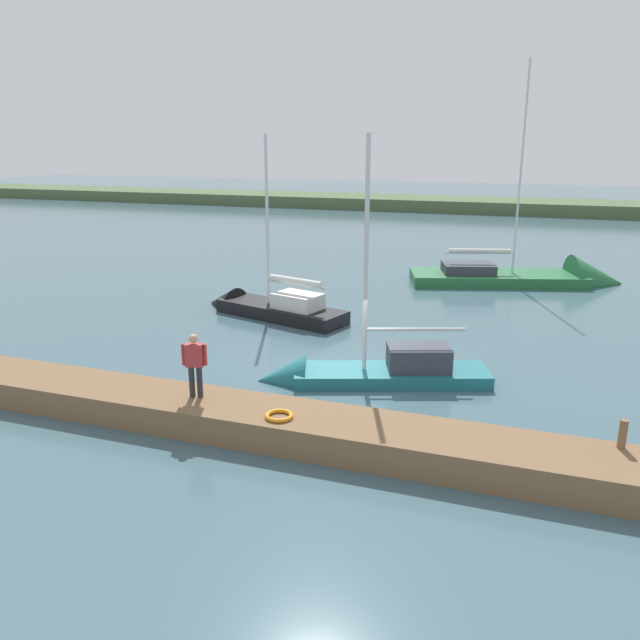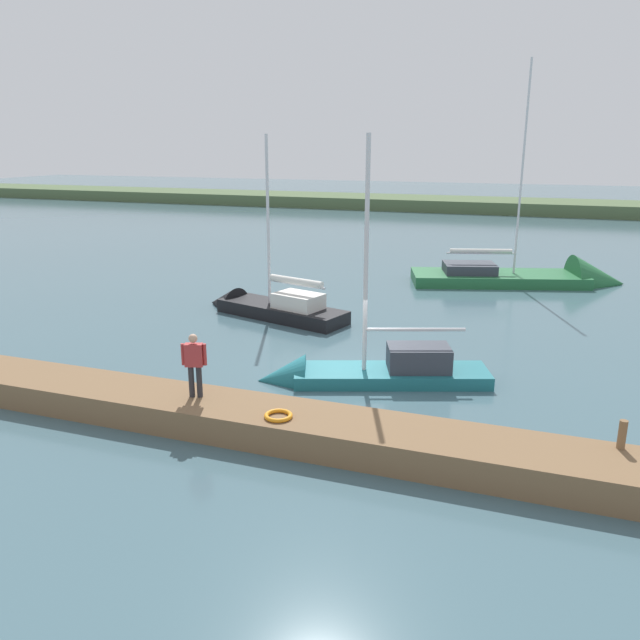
{
  "view_description": "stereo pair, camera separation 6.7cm",
  "coord_description": "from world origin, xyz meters",
  "px_view_note": "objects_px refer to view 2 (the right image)",
  "views": [
    {
      "loc": [
        -5.18,
        17.13,
        6.78
      ],
      "look_at": [
        0.59,
        0.88,
        1.92
      ],
      "focal_mm": 35.16,
      "sensor_mm": 36.0,
      "label": 1
    },
    {
      "loc": [
        -5.24,
        17.11,
        6.78
      ],
      "look_at": [
        0.59,
        0.88,
        1.92
      ],
      "focal_mm": 35.16,
      "sensor_mm": 36.0,
      "label": 2
    }
  ],
  "objects_px": {
    "sailboat_mid_channel": "(541,282)",
    "life_ring_buoy": "(278,416)",
    "sailboat_far_left": "(266,310)",
    "person_on_dock": "(194,361)",
    "sailboat_inner_slip": "(361,377)",
    "mooring_post_near": "(622,435)"
  },
  "relations": [
    {
      "from": "sailboat_inner_slip",
      "to": "mooring_post_near",
      "type": "bearing_deg",
      "value": 131.92
    },
    {
      "from": "sailboat_far_left",
      "to": "sailboat_mid_channel",
      "type": "xyz_separation_m",
      "value": [
        -10.53,
        -9.99,
        -0.07
      ]
    },
    {
      "from": "life_ring_buoy",
      "to": "person_on_dock",
      "type": "bearing_deg",
      "value": -10.65
    },
    {
      "from": "life_ring_buoy",
      "to": "sailboat_inner_slip",
      "type": "relative_size",
      "value": 0.08
    },
    {
      "from": "sailboat_inner_slip",
      "to": "sailboat_mid_channel",
      "type": "relative_size",
      "value": 0.65
    },
    {
      "from": "sailboat_inner_slip",
      "to": "sailboat_mid_channel",
      "type": "xyz_separation_m",
      "value": [
        -4.75,
        -15.9,
        -0.04
      ]
    },
    {
      "from": "sailboat_far_left",
      "to": "sailboat_mid_channel",
      "type": "height_order",
      "value": "sailboat_mid_channel"
    },
    {
      "from": "sailboat_mid_channel",
      "to": "person_on_dock",
      "type": "height_order",
      "value": "sailboat_mid_channel"
    },
    {
      "from": "mooring_post_near",
      "to": "life_ring_buoy",
      "type": "bearing_deg",
      "value": 7.9
    },
    {
      "from": "sailboat_mid_channel",
      "to": "sailboat_inner_slip",
      "type": "bearing_deg",
      "value": -123.35
    },
    {
      "from": "mooring_post_near",
      "to": "life_ring_buoy",
      "type": "xyz_separation_m",
      "value": [
        7.26,
        1.01,
        -0.26
      ]
    },
    {
      "from": "mooring_post_near",
      "to": "sailboat_far_left",
      "type": "xyz_separation_m",
      "value": [
        12.38,
        -9.49,
        -0.84
      ]
    },
    {
      "from": "mooring_post_near",
      "to": "sailboat_mid_channel",
      "type": "height_order",
      "value": "sailboat_mid_channel"
    },
    {
      "from": "mooring_post_near",
      "to": "sailboat_inner_slip",
      "type": "xyz_separation_m",
      "value": [
        6.6,
        -3.58,
        -0.87
      ]
    },
    {
      "from": "person_on_dock",
      "to": "sailboat_inner_slip",
      "type": "bearing_deg",
      "value": 125.47
    },
    {
      "from": "life_ring_buoy",
      "to": "sailboat_mid_channel",
      "type": "relative_size",
      "value": 0.06
    },
    {
      "from": "sailboat_far_left",
      "to": "person_on_dock",
      "type": "xyz_separation_m",
      "value": [
        -2.69,
        10.04,
        1.46
      ]
    },
    {
      "from": "sailboat_far_left",
      "to": "person_on_dock",
      "type": "bearing_deg",
      "value": 121.22
    },
    {
      "from": "mooring_post_near",
      "to": "sailboat_inner_slip",
      "type": "height_order",
      "value": "sailboat_inner_slip"
    },
    {
      "from": "person_on_dock",
      "to": "sailboat_mid_channel",
      "type": "bearing_deg",
      "value": 140.88
    },
    {
      "from": "mooring_post_near",
      "to": "person_on_dock",
      "type": "xyz_separation_m",
      "value": [
        9.68,
        0.55,
        0.62
      ]
    },
    {
      "from": "sailboat_mid_channel",
      "to": "life_ring_buoy",
      "type": "bearing_deg",
      "value": -121.51
    }
  ]
}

